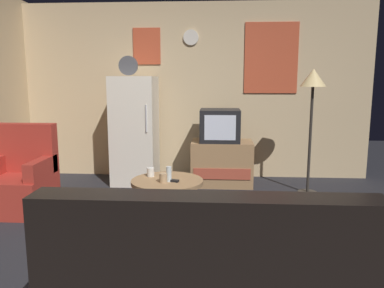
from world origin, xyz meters
TOP-DOWN VIEW (x-y plane):
  - ground_plane at (0.00, 0.00)m, footprint 12.00×12.00m
  - wall_with_art at (0.01, 2.45)m, footprint 5.20×0.12m
  - fridge at (-0.78, 1.98)m, footprint 0.60×0.62m
  - tv_stand at (0.45, 1.94)m, footprint 0.84×0.53m
  - crt_tv at (0.42, 1.94)m, footprint 0.54×0.51m
  - standing_lamp at (1.56, 1.60)m, footprint 0.32×0.32m
  - coffee_table at (-0.12, 0.39)m, footprint 0.72×0.72m
  - wine_glass at (-0.09, 0.33)m, footprint 0.05×0.05m
  - mug_ceramic_white at (-0.30, 0.52)m, footprint 0.08×0.08m
  - mug_ceramic_tan at (-0.14, 0.30)m, footprint 0.08×0.08m
  - remote_control at (-0.07, 0.33)m, footprint 0.16×0.09m
  - armchair at (-1.83, 0.74)m, footprint 0.68×0.68m
  - couch at (0.33, -1.31)m, footprint 1.70×0.80m

SIDE VIEW (x-z plane):
  - ground_plane at x=0.00m, z-range 0.00..0.00m
  - coffee_table at x=-0.12m, z-range 0.00..0.47m
  - tv_stand at x=0.45m, z-range 0.00..0.61m
  - couch at x=0.33m, z-range -0.15..0.77m
  - armchair at x=-1.83m, z-range -0.14..0.82m
  - remote_control at x=-0.07m, z-range 0.47..0.49m
  - mug_ceramic_white at x=-0.30m, z-range 0.47..0.56m
  - mug_ceramic_tan at x=-0.14m, z-range 0.47..0.56m
  - wine_glass at x=-0.09m, z-range 0.47..0.62m
  - fridge at x=-0.78m, z-range -0.13..1.64m
  - crt_tv at x=0.42m, z-range 0.61..1.05m
  - wall_with_art at x=0.01m, z-range 0.01..2.56m
  - standing_lamp at x=1.56m, z-range 0.56..2.15m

